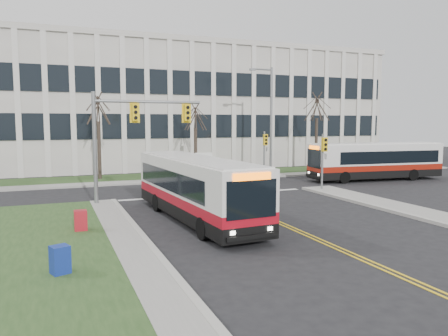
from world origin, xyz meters
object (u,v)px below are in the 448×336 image
bus_cross (375,162)px  newspaper_box_blue (60,262)px  streetlight (269,115)px  directory_sign (204,162)px  bus_main (196,190)px  newspaper_box_red (81,222)px

bus_cross → newspaper_box_blue: bearing=-53.9°
streetlight → directory_sign: size_ratio=4.60×
bus_cross → newspaper_box_blue: size_ratio=11.35×
directory_sign → bus_cross: size_ratio=0.19×
bus_main → bus_cross: bus_cross is taller
streetlight → newspaper_box_red: size_ratio=9.68×
streetlight → newspaper_box_blue: (-17.42, -20.23, -4.72)m
directory_sign → newspaper_box_blue: directory_sign is taller
streetlight → newspaper_box_blue: size_ratio=9.68×
bus_main → streetlight: bearing=48.0°
streetlight → bus_main: (-11.35, -14.43, -3.77)m
streetlight → newspaper_box_blue: 27.11m
newspaper_box_blue → bus_main: bearing=23.2°
directory_sign → streetlight: bearing=-13.2°
directory_sign → bus_main: bus_main is taller
directory_sign → newspaper_box_red: size_ratio=2.11×
newspaper_box_blue → newspaper_box_red: 5.27m
newspaper_box_blue → newspaper_box_red: (0.90, 5.20, 0.00)m
streetlight → bus_cross: 9.52m
directory_sign → newspaper_box_blue: (-11.89, -21.53, -0.70)m
bus_cross → newspaper_box_red: 24.47m
directory_sign → newspaper_box_blue: size_ratio=2.11×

